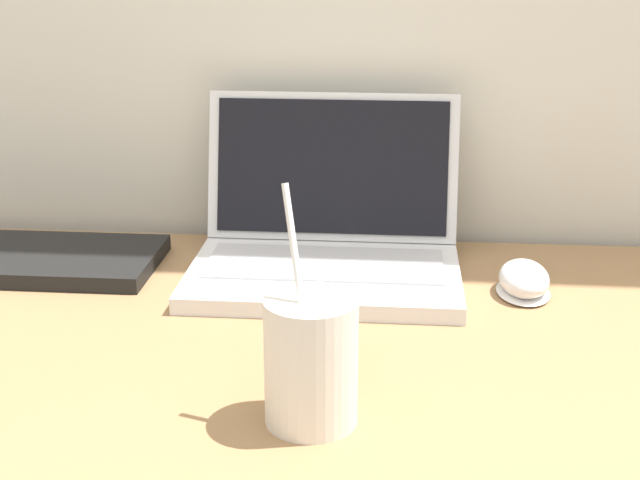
{
  "coord_description": "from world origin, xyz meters",
  "views": [
    {
      "loc": [
        0.12,
        -0.47,
        1.12
      ],
      "look_at": [
        0.03,
        0.48,
        0.79
      ],
      "focal_mm": 50.0,
      "sensor_mm": 36.0,
      "label": 1
    }
  ],
  "objects": [
    {
      "name": "laptop",
      "position": [
        0.03,
        0.58,
        0.76
      ],
      "size": [
        0.33,
        0.27,
        0.21
      ],
      "color": "silver",
      "rests_on": "desk"
    },
    {
      "name": "drink_cup",
      "position": [
        0.05,
        0.21,
        0.78
      ],
      "size": [
        0.08,
        0.08,
        0.21
      ],
      "color": "silver",
      "rests_on": "desk"
    },
    {
      "name": "computer_mouse",
      "position": [
        0.27,
        0.52,
        0.73
      ],
      "size": [
        0.06,
        0.09,
        0.04
      ],
      "color": "white",
      "rests_on": "desk"
    }
  ]
}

